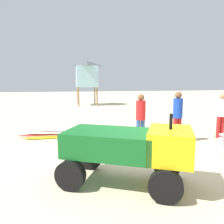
{
  "coord_description": "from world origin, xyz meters",
  "views": [
    {
      "loc": [
        -1.79,
        -5.11,
        2.11
      ],
      "look_at": [
        -0.09,
        3.27,
        0.92
      ],
      "focal_mm": 35.56,
      "sensor_mm": 36.0,
      "label": 1
    }
  ],
  "objects_px": {
    "lifeguard_near_center": "(141,115)",
    "lifeguard_tower": "(87,74)",
    "utility_cart": "(129,147)",
    "surfboard_pile": "(50,133)",
    "lifeguard_near_left": "(178,113)",
    "lifeguard_near_right": "(221,112)"
  },
  "relations": [
    {
      "from": "surfboard_pile",
      "to": "lifeguard_near_center",
      "type": "xyz_separation_m",
      "value": [
        3.11,
        -1.35,
        0.8
      ]
    },
    {
      "from": "surfboard_pile",
      "to": "lifeguard_tower",
      "type": "xyz_separation_m",
      "value": [
        2.42,
        11.19,
        2.58
      ]
    },
    {
      "from": "lifeguard_near_right",
      "to": "lifeguard_near_center",
      "type": "bearing_deg",
      "value": -178.37
    },
    {
      "from": "utility_cart",
      "to": "lifeguard_near_left",
      "type": "relative_size",
      "value": 1.6
    },
    {
      "from": "surfboard_pile",
      "to": "lifeguard_near_center",
      "type": "bearing_deg",
      "value": -23.49
    },
    {
      "from": "lifeguard_near_left",
      "to": "lifeguard_tower",
      "type": "bearing_deg",
      "value": 98.93
    },
    {
      "from": "utility_cart",
      "to": "lifeguard_near_right",
      "type": "distance_m",
      "value": 5.31
    },
    {
      "from": "surfboard_pile",
      "to": "lifeguard_tower",
      "type": "relative_size",
      "value": 0.59
    },
    {
      "from": "surfboard_pile",
      "to": "lifeguard_near_right",
      "type": "bearing_deg",
      "value": -11.38
    },
    {
      "from": "lifeguard_near_right",
      "to": "lifeguard_tower",
      "type": "height_order",
      "value": "lifeguard_tower"
    },
    {
      "from": "surfboard_pile",
      "to": "lifeguard_near_right",
      "type": "distance_m",
      "value": 6.45
    },
    {
      "from": "surfboard_pile",
      "to": "lifeguard_tower",
      "type": "distance_m",
      "value": 11.74
    },
    {
      "from": "utility_cart",
      "to": "lifeguard_near_right",
      "type": "relative_size",
      "value": 1.68
    },
    {
      "from": "lifeguard_near_left",
      "to": "lifeguard_near_right",
      "type": "distance_m",
      "value": 1.88
    },
    {
      "from": "lifeguard_tower",
      "to": "lifeguard_near_right",
      "type": "bearing_deg",
      "value": -72.8
    },
    {
      "from": "utility_cart",
      "to": "lifeguard_tower",
      "type": "distance_m",
      "value": 15.56
    },
    {
      "from": "lifeguard_near_left",
      "to": "lifeguard_tower",
      "type": "distance_m",
      "value": 12.94
    },
    {
      "from": "utility_cart",
      "to": "surfboard_pile",
      "type": "xyz_separation_m",
      "value": [
        -1.88,
        4.24,
        -0.62
      ]
    },
    {
      "from": "lifeguard_near_center",
      "to": "lifeguard_tower",
      "type": "height_order",
      "value": "lifeguard_tower"
    },
    {
      "from": "lifeguard_tower",
      "to": "lifeguard_near_center",
      "type": "bearing_deg",
      "value": -86.83
    },
    {
      "from": "surfboard_pile",
      "to": "lifeguard_near_left",
      "type": "bearing_deg",
      "value": -18.51
    },
    {
      "from": "lifeguard_near_left",
      "to": "lifeguard_tower",
      "type": "height_order",
      "value": "lifeguard_tower"
    }
  ]
}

